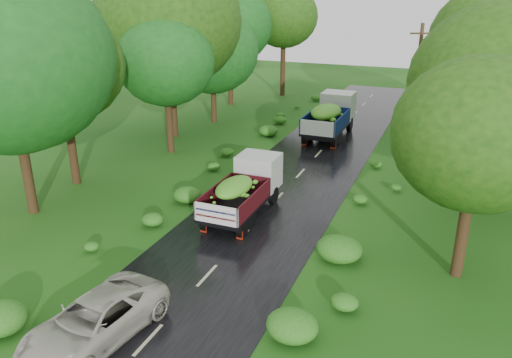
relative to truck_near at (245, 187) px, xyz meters
The scene contains 10 objects.
ground 9.89m from the truck_near, 84.92° to the right, with size 120.00×120.00×0.00m, color #12430E.
road 5.03m from the truck_near, 79.66° to the right, with size 6.50×80.00×0.02m, color black.
road_lines 4.09m from the truck_near, 76.99° to the right, with size 0.12×69.60×0.00m.
truck_near is the anchor object (origin of this frame).
truck_far 14.65m from the truck_near, 87.90° to the left, with size 2.49×6.83×2.86m.
car 10.36m from the truck_near, 93.52° to the right, with size 2.30×4.98×1.39m, color beige.
utility_pole 14.98m from the truck_near, 64.74° to the left, with size 1.36×0.65×8.21m.
trees_left 15.09m from the truck_near, 132.82° to the left, with size 6.87×34.96×10.17m.
trees_right 15.92m from the truck_near, 47.54° to the left, with size 5.24×31.33×8.59m.
shrubs 4.45m from the truck_near, 78.44° to the left, with size 11.90×44.00×0.70m.
Camera 1 is at (7.88, -10.51, 10.33)m, focal length 35.00 mm.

